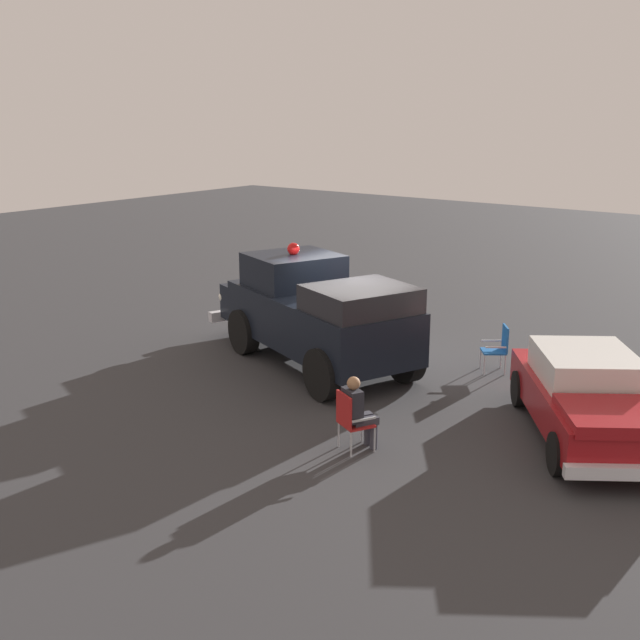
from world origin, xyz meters
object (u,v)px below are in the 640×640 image
at_px(lawn_chair_spare, 499,345).
at_px(spectator_standing, 285,289).
at_px(vintage_fire_truck, 314,312).
at_px(classic_hot_rod, 589,397).
at_px(spectator_seated, 358,410).
at_px(lawn_chair_near_truck, 350,417).

xyz_separation_m(lawn_chair_spare, spectator_standing, (-0.09, -6.05, 0.37)).
bearing_deg(spectator_standing, vintage_fire_truck, 51.18).
relative_size(classic_hot_rod, lawn_chair_spare, 4.55).
bearing_deg(spectator_seated, lawn_chair_near_truck, -28.05).
height_order(vintage_fire_truck, lawn_chair_spare, vintage_fire_truck).
height_order(lawn_chair_spare, spectator_standing, spectator_standing).
height_order(lawn_chair_near_truck, lawn_chair_spare, same).
distance_m(classic_hot_rod, spectator_seated, 3.99).
bearing_deg(lawn_chair_spare, spectator_standing, -90.84).
bearing_deg(classic_hot_rod, spectator_standing, -105.63).
bearing_deg(lawn_chair_near_truck, vintage_fire_truck, -135.10).
xyz_separation_m(classic_hot_rod, spectator_seated, (2.77, -2.88, -0.05)).
bearing_deg(lawn_chair_spare, vintage_fire_truck, -60.53).
xyz_separation_m(vintage_fire_truck, spectator_seated, (3.16, 3.33, -0.50)).
bearing_deg(classic_hot_rod, lawn_chair_near_truck, -45.57).
xyz_separation_m(classic_hot_rod, lawn_chair_spare, (-2.36, -2.72, -0.16)).
height_order(spectator_seated, spectator_standing, spectator_standing).
bearing_deg(lawn_chair_near_truck, classic_hot_rod, 134.43).
xyz_separation_m(lawn_chair_near_truck, spectator_standing, (-5.33, -5.82, 0.37)).
bearing_deg(vintage_fire_truck, spectator_seated, 46.49).
xyz_separation_m(lawn_chair_near_truck, lawn_chair_spare, (-5.25, 0.22, 0.00)).
distance_m(lawn_chair_near_truck, spectator_seated, 0.17).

